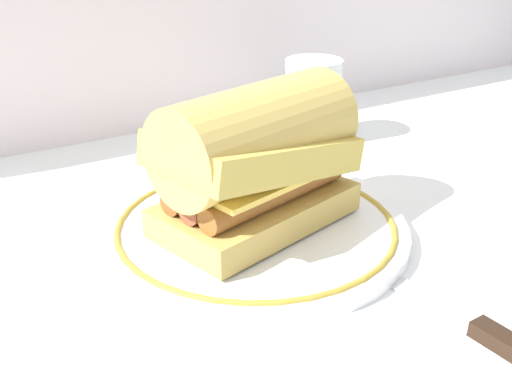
# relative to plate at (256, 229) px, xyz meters

# --- Properties ---
(ground_plane) EXTENTS (1.50, 1.50, 0.00)m
(ground_plane) POSITION_rel_plate_xyz_m (-0.01, 0.02, -0.01)
(ground_plane) COLOR white
(plate) EXTENTS (0.28, 0.28, 0.01)m
(plate) POSITION_rel_plate_xyz_m (0.00, 0.00, 0.00)
(plate) COLOR white
(plate) RESTS_ON ground_plane
(sausage_sandwich) EXTENTS (0.20, 0.14, 0.13)m
(sausage_sandwich) POSITION_rel_plate_xyz_m (-0.00, 0.00, 0.07)
(sausage_sandwich) COLOR tan
(sausage_sandwich) RESTS_ON plate
(drinking_glass) EXTENTS (0.07, 0.07, 0.10)m
(drinking_glass) POSITION_rel_plate_xyz_m (0.19, 0.18, 0.04)
(drinking_glass) COLOR silver
(drinking_glass) RESTS_ON ground_plane
(butter_knife) EXTENTS (0.03, 0.15, 0.01)m
(butter_knife) POSITION_rel_plate_xyz_m (0.06, -0.20, -0.00)
(butter_knife) COLOR silver
(butter_knife) RESTS_ON ground_plane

